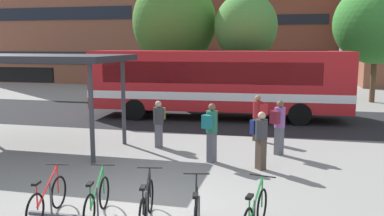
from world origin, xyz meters
The scene contains 19 objects.
ground centered at (0.00, 0.00, 0.00)m, with size 200.00×200.00×0.00m, color gray.
bus_lane_asphalt centered at (0.00, 11.32, 0.00)m, with size 80.00×7.20×0.01m, color #232326.
city_bus centered at (-0.07, 11.32, 1.78)m, with size 12.15×3.28×3.20m.
parked_bicycle_red_0 centered at (-1.62, -0.57, 0.38)m, with size 0.52×1.72×0.99m.
parked_bicycle_green_1 centered at (-0.63, -0.37, 0.38)m, with size 0.52×1.71×0.99m.
parked_bicycle_black_2 centered at (0.42, -0.34, 0.38)m, with size 0.53×1.70×0.99m.
parked_bicycle_black_3 centered at (1.45, -0.50, 0.38)m, with size 0.54×1.70×0.99m.
parked_bicycle_green_4 centered at (2.54, -0.34, 0.38)m, with size 0.53×1.70×0.99m.
transit_shelter centered at (-5.53, 4.32, 2.97)m, with size 6.85×3.22×3.16m.
commuter_teal_pack_0 centered at (0.90, 4.05, 1.03)m, with size 0.49×0.60×1.78m.
commuter_red_pack_1 centered at (2.08, 7.10, 0.97)m, with size 0.60×0.54×1.69m.
commuter_navy_pack_2 centered at (2.37, 3.71, 0.96)m, with size 0.58×0.59×1.66m.
commuter_maroon_pack_4 centered at (2.84, 5.37, 1.01)m, with size 0.55×0.60×1.75m.
commuter_olive_pack_5 centered at (-1.18, 5.46, 0.93)m, with size 0.35×0.53×1.61m.
street_tree_0 centered at (8.19, 18.83, 4.74)m, with size 5.08×5.08×7.16m.
street_tree_1 centered at (-3.64, 16.33, 4.84)m, with size 5.00×5.00×7.53m.
street_tree_2 centered at (0.75, 15.29, 4.47)m, with size 3.48×3.48×6.33m.
building_left_wing centered at (-17.27, 31.37, 7.70)m, with size 17.01×12.73×15.41m.
building_centre_block centered at (-1.42, 45.58, 5.82)m, with size 19.88×13.39×11.65m.
Camera 1 is at (3.00, -7.47, 3.50)m, focal length 37.67 mm.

